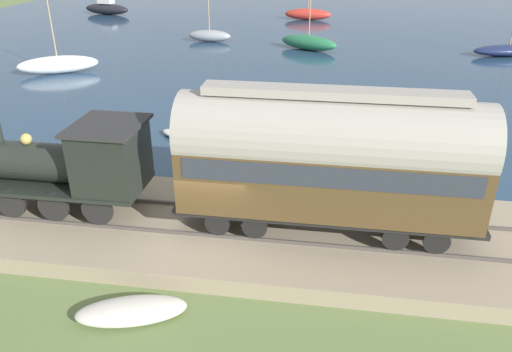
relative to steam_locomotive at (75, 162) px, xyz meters
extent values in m
plane|color=#607542|center=(-0.46, -4.44, -2.33)|extent=(200.00, 200.00, 0.00)
cube|color=navy|center=(43.20, -4.44, -2.32)|extent=(80.00, 80.00, 0.01)
cube|color=gray|center=(0.00, -4.44, -2.07)|extent=(5.80, 56.00, 0.52)
cube|color=#4C4742|center=(-0.88, -4.44, -1.75)|extent=(0.07, 54.88, 0.12)
cube|color=#4C4742|center=(0.88, -4.44, -1.75)|extent=(0.07, 54.88, 0.12)
cylinder|color=black|center=(-0.88, -0.98, -1.18)|extent=(0.12, 1.00, 1.00)
cylinder|color=black|center=(0.88, -0.98, -1.18)|extent=(0.12, 1.00, 1.00)
cylinder|color=black|center=(-0.88, 0.48, -1.18)|extent=(0.12, 1.00, 1.00)
cylinder|color=black|center=(0.88, 0.48, -1.18)|extent=(0.12, 1.00, 1.00)
cylinder|color=black|center=(-0.88, 1.94, -1.18)|extent=(0.12, 1.00, 1.00)
cylinder|color=black|center=(0.88, 1.94, -1.18)|extent=(0.12, 1.00, 1.00)
cube|color=black|center=(0.00, 0.48, -0.77)|extent=(2.27, 5.30, 0.12)
cylinder|color=black|center=(0.00, 1.54, -0.09)|extent=(1.25, 3.18, 1.25)
sphere|color=tan|center=(0.00, 1.54, 0.68)|extent=(0.36, 0.36, 0.36)
cube|color=black|center=(0.00, -1.24, 0.26)|extent=(2.17, 1.86, 1.95)
cube|color=#282828|center=(0.00, -1.24, 1.29)|extent=(2.37, 2.10, 0.10)
cylinder|color=black|center=(-0.88, -11.09, -1.31)|extent=(0.12, 0.76, 0.76)
cylinder|color=black|center=(0.88, -11.09, -1.31)|extent=(0.12, 0.76, 0.76)
cylinder|color=black|center=(-0.88, -9.96, -1.31)|extent=(0.12, 0.76, 0.76)
cylinder|color=black|center=(0.88, -9.96, -1.31)|extent=(0.12, 0.76, 0.76)
cylinder|color=black|center=(-0.88, -5.89, -1.31)|extent=(0.12, 0.76, 0.76)
cylinder|color=black|center=(0.88, -5.89, -1.31)|extent=(0.12, 0.76, 0.76)
cylinder|color=black|center=(-0.88, -4.76, -1.31)|extent=(0.12, 0.76, 0.76)
cylinder|color=black|center=(0.88, -4.76, -1.31)|extent=(0.12, 0.76, 0.76)
cube|color=black|center=(0.00, -7.93, -1.00)|extent=(2.02, 9.04, 0.16)
cube|color=#4C381E|center=(0.00, -7.93, 0.19)|extent=(2.25, 8.68, 2.22)
cube|color=#2D333D|center=(0.00, -7.93, 0.58)|extent=(2.28, 8.14, 0.62)
cylinder|color=gray|center=(0.00, -7.93, 1.31)|extent=(2.36, 8.68, 2.36)
cube|color=gray|center=(0.00, -7.93, 2.61)|extent=(0.79, 7.23, 0.24)
ellipsoid|color=black|center=(45.48, 19.36, -1.69)|extent=(2.89, 6.08, 1.26)
cube|color=silver|center=(45.48, 19.36, -0.83)|extent=(1.39, 1.93, 0.45)
ellipsoid|color=#236B42|center=(29.10, -5.71, -1.72)|extent=(3.72, 5.34, 1.19)
cylinder|color=#9E8460|center=(29.10, -5.71, 1.66)|extent=(0.10, 0.10, 5.57)
ellipsoid|color=gray|center=(31.22, 3.29, -1.80)|extent=(1.51, 3.96, 1.03)
ellipsoid|color=white|center=(18.63, 11.02, -1.72)|extent=(3.68, 5.38, 1.20)
cylinder|color=#9E8460|center=(18.63, 11.02, 0.93)|extent=(0.10, 0.10, 4.09)
ellipsoid|color=#B72D23|center=(45.07, -4.69, -1.71)|extent=(1.84, 5.30, 1.22)
ellipsoid|color=#192347|center=(29.25, -21.57, -1.89)|extent=(3.25, 6.10, 0.87)
ellipsoid|color=beige|center=(4.68, -3.11, -2.14)|extent=(2.45, 2.34, 0.36)
ellipsoid|color=beige|center=(8.06, -6.37, -2.15)|extent=(2.06, 1.92, 0.35)
ellipsoid|color=#B7B2A3|center=(12.70, -5.35, -2.07)|extent=(0.93, 1.94, 0.50)
ellipsoid|color=silver|center=(7.95, -1.02, -2.16)|extent=(1.97, 2.63, 0.32)
ellipsoid|color=beige|center=(-4.07, -3.23, -2.11)|extent=(1.88, 3.00, 0.44)
camera|label=1|loc=(-13.33, -7.88, 6.53)|focal=35.00mm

